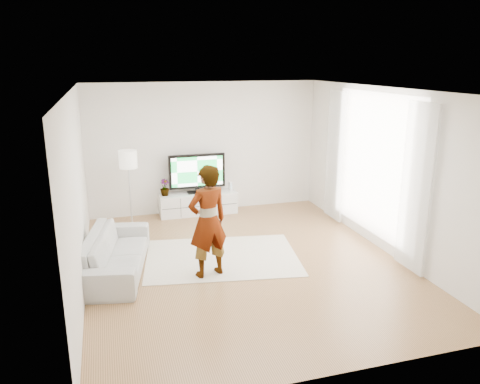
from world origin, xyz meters
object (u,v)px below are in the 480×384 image
object	(u,v)px
rug	(222,257)
player	(208,221)
media_console	(198,203)
sofa	(116,253)
floor_lamp	(128,163)
television	(197,172)

from	to	relation	value
rug	player	xyz separation A→B (m)	(-0.36, -0.60, 0.88)
rug	player	distance (m)	1.12
media_console	player	bearing A→B (deg)	-98.27
media_console	player	distance (m)	3.14
player	sofa	world-z (taller)	player
rug	floor_lamp	distance (m)	2.72
television	player	size ratio (longest dim) A/B	0.69
television	player	world-z (taller)	player
media_console	rug	size ratio (longest dim) A/B	0.66
television	sofa	distance (m)	3.16
player	sofa	xyz separation A→B (m)	(-1.37, 0.56, -0.57)
sofa	television	bearing A→B (deg)	-25.01
rug	television	bearing A→B (deg)	88.07
media_console	television	distance (m)	0.69
television	floor_lamp	size ratio (longest dim) A/B	0.78
media_console	player	size ratio (longest dim) A/B	0.96
player	television	bearing A→B (deg)	-114.31
rug	sofa	distance (m)	1.75
rug	sofa	size ratio (longest dim) A/B	1.18
television	player	bearing A→B (deg)	-98.20
media_console	rug	bearing A→B (deg)	-91.95
media_console	sofa	size ratio (longest dim) A/B	0.77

